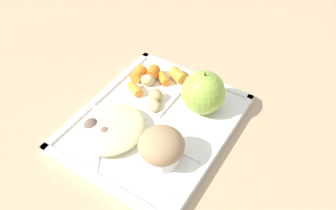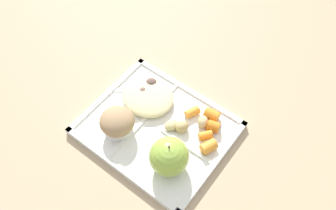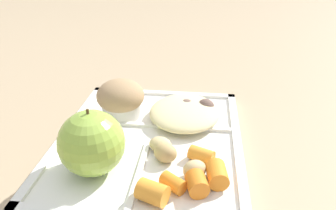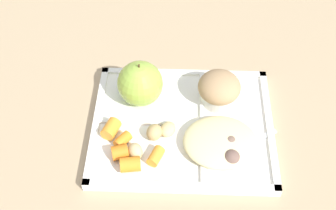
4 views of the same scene
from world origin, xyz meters
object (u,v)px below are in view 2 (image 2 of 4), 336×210
(lunch_tray, at_px, (157,128))
(bran_muffin, at_px, (117,123))
(green_apple, at_px, (169,157))
(plastic_fork, at_px, (137,91))

(lunch_tray, height_order, bran_muffin, bran_muffin)
(green_apple, xyz_separation_m, plastic_fork, (0.19, -0.11, -0.04))
(green_apple, height_order, bran_muffin, green_apple)
(lunch_tray, height_order, green_apple, green_apple)
(plastic_fork, bearing_deg, green_apple, 149.14)
(bran_muffin, bearing_deg, plastic_fork, -70.72)
(bran_muffin, distance_m, plastic_fork, 0.12)
(lunch_tray, bearing_deg, green_apple, 143.38)
(lunch_tray, distance_m, bran_muffin, 0.10)
(lunch_tray, relative_size, bran_muffin, 4.13)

